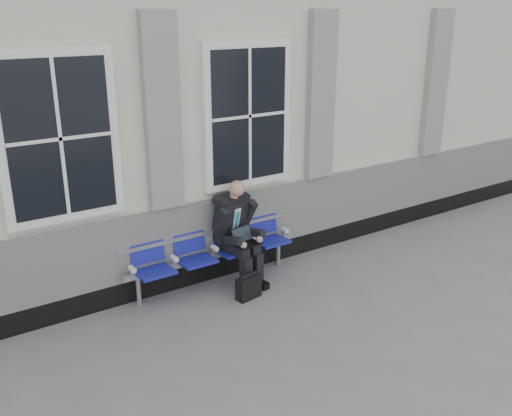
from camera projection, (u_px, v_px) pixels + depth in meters
ground at (289, 317)px, 7.07m from camera, size 70.00×70.00×0.00m
station_building at (159, 101)px, 9.04m from camera, size 14.40×4.40×4.49m
bench at (212, 246)px, 7.75m from camera, size 2.60×0.47×0.91m
businessman at (237, 228)px, 7.73m from camera, size 0.63×0.84×1.46m
briefcase at (249, 287)px, 7.46m from camera, size 0.36×0.20×0.35m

